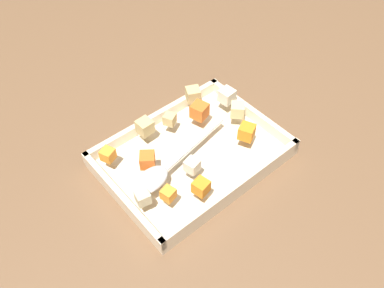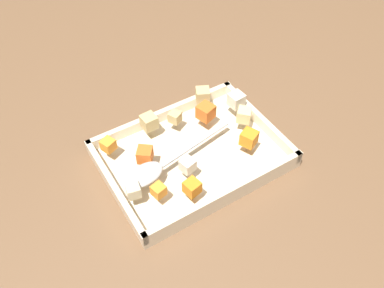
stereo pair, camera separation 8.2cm
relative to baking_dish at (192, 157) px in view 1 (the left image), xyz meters
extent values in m
plane|color=brown|center=(0.00, -0.01, -0.01)|extent=(4.00, 4.00, 0.00)
cube|color=beige|center=(0.00, 0.00, 0.00)|extent=(0.36, 0.26, 0.01)
cube|color=beige|center=(0.00, -0.13, 0.02)|extent=(0.36, 0.01, 0.03)
cube|color=beige|center=(0.00, 0.13, 0.02)|extent=(0.36, 0.01, 0.03)
cube|color=beige|center=(-0.18, 0.00, 0.02)|extent=(0.01, 0.26, 0.03)
cube|color=beige|center=(0.18, 0.00, 0.02)|extent=(0.01, 0.26, 0.03)
cube|color=orange|center=(-0.07, -0.06, 0.05)|extent=(0.04, 0.04, 0.03)
cube|color=orange|center=(-0.10, 0.05, 0.04)|extent=(0.04, 0.04, 0.03)
cube|color=orange|center=(0.10, -0.02, 0.04)|extent=(0.04, 0.04, 0.03)
cube|color=orange|center=(0.15, -0.08, 0.04)|extent=(0.03, 0.03, 0.02)
cube|color=orange|center=(0.11, 0.07, 0.04)|extent=(0.03, 0.03, 0.02)
cube|color=orange|center=(0.06, 0.09, 0.04)|extent=(0.03, 0.03, 0.03)
cube|color=#E0CC89|center=(-0.14, -0.01, 0.04)|extent=(0.04, 0.04, 0.03)
cube|color=tan|center=(-0.01, -0.08, 0.04)|extent=(0.03, 0.03, 0.02)
cube|color=beige|center=(0.15, 0.04, 0.04)|extent=(0.03, 0.03, 0.02)
cube|color=tan|center=(-0.10, -0.11, 0.04)|extent=(0.04, 0.04, 0.03)
cube|color=tan|center=(0.05, -0.10, 0.04)|extent=(0.03, 0.03, 0.03)
cube|color=silver|center=(-0.15, -0.06, 0.05)|extent=(0.03, 0.03, 0.03)
cube|color=silver|center=(0.04, 0.04, 0.04)|extent=(0.03, 0.03, 0.03)
ellipsoid|color=silver|center=(0.12, 0.02, 0.04)|extent=(0.08, 0.06, 0.02)
cube|color=silver|center=(-0.01, 0.00, 0.03)|extent=(0.18, 0.04, 0.01)
camera|label=1|loc=(0.35, 0.41, 0.66)|focal=38.06mm
camera|label=2|loc=(0.29, 0.46, 0.66)|focal=38.06mm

